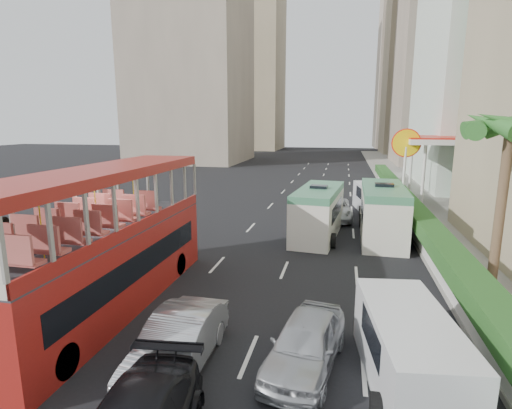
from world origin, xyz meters
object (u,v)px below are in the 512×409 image
(car_silver_lane_a, at_px, (179,367))
(car_silver_lane_b, at_px, (305,367))
(shell_station, at_px, (443,171))
(van_asset, at_px, (333,219))
(panel_van_near, at_px, (408,351))
(panel_van_far, at_px, (373,198))
(minibus_near, at_px, (318,212))
(minibus_far, at_px, (383,212))
(palm_tree, at_px, (500,210))
(double_decker_bus, at_px, (107,240))

(car_silver_lane_a, height_order, car_silver_lane_b, car_silver_lane_a)
(shell_station, bearing_deg, van_asset, -139.05)
(car_silver_lane_b, xyz_separation_m, van_asset, (0.24, 17.79, 0.00))
(van_asset, distance_m, panel_van_near, 18.16)
(panel_van_far, bearing_deg, minibus_near, -125.09)
(minibus_far, relative_size, palm_tree, 1.07)
(shell_station, bearing_deg, minibus_far, -115.88)
(minibus_near, xyz_separation_m, palm_tree, (7.10, -6.96, 1.94))
(double_decker_bus, bearing_deg, panel_van_near, -13.62)
(car_silver_lane_b, relative_size, shell_station, 0.52)
(minibus_near, bearing_deg, minibus_far, 12.20)
(van_asset, distance_m, shell_station, 11.61)
(double_decker_bus, distance_m, car_silver_lane_b, 7.97)
(double_decker_bus, height_order, van_asset, double_decker_bus)
(minibus_far, xyz_separation_m, palm_tree, (3.45, -7.35, 1.86))
(car_silver_lane_b, xyz_separation_m, panel_van_near, (2.58, -0.20, 0.95))
(double_decker_bus, xyz_separation_m, palm_tree, (13.80, 4.00, 0.85))
(car_silver_lane_a, xyz_separation_m, panel_van_near, (5.96, 0.55, 0.95))
(panel_van_far, height_order, palm_tree, palm_tree)
(van_asset, xyz_separation_m, palm_tree, (6.32, -11.61, 3.38))
(shell_station, bearing_deg, panel_van_far, -142.45)
(van_asset, bearing_deg, car_silver_lane_b, -94.56)
(car_silver_lane_b, height_order, minibus_near, minibus_near)
(minibus_near, relative_size, palm_tree, 1.01)
(car_silver_lane_b, bearing_deg, palm_tree, 52.65)
(minibus_near, bearing_deg, panel_van_far, 70.79)
(minibus_far, bearing_deg, palm_tree, -63.76)
(double_decker_bus, bearing_deg, minibus_near, 58.54)
(shell_station, bearing_deg, double_decker_bus, -124.82)
(double_decker_bus, bearing_deg, minibus_far, 47.65)
(panel_van_near, xyz_separation_m, panel_van_far, (0.50, 21.01, 0.06))
(van_asset, distance_m, panel_van_far, 4.26)
(minibus_far, bearing_deg, van_asset, 125.12)
(car_silver_lane_a, height_order, panel_van_far, panel_van_far)
(car_silver_lane_b, relative_size, minibus_far, 0.61)
(minibus_far, bearing_deg, shell_station, 65.23)
(car_silver_lane_b, bearing_deg, shell_station, 80.19)
(double_decker_bus, height_order, car_silver_lane_b, double_decker_bus)
(palm_tree, distance_m, shell_station, 19.14)
(van_asset, relative_size, minibus_near, 0.80)
(panel_van_far, distance_m, palm_tree, 15.22)
(double_decker_bus, relative_size, minibus_near, 1.70)
(panel_van_near, height_order, shell_station, shell_station)
(double_decker_bus, bearing_deg, palm_tree, 16.16)
(car_silver_lane_a, xyz_separation_m, car_silver_lane_b, (3.38, 0.75, 0.00))
(minibus_far, xyz_separation_m, shell_station, (5.65, 11.65, 1.23))
(car_silver_lane_a, distance_m, panel_van_near, 6.06)
(palm_tree, height_order, shell_station, palm_tree)
(double_decker_bus, xyz_separation_m, van_asset, (7.48, 15.61, -2.53))
(shell_station, bearing_deg, minibus_near, -127.66)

